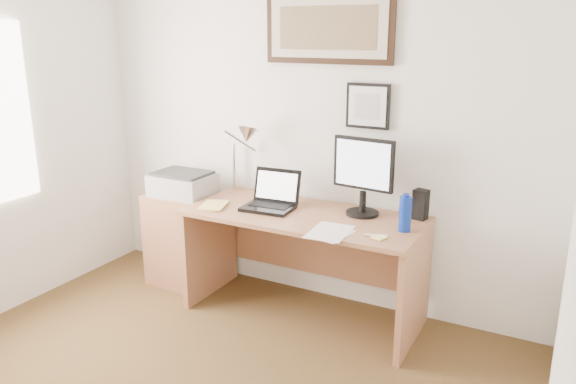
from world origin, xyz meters
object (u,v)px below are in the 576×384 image
Objects in this scene: book at (202,205)px; laptop at (271,200)px; lcd_monitor at (363,173)px; printer at (183,184)px; side_cabinet at (184,238)px; desk at (309,242)px; water_bottle at (405,214)px.

laptop reaches higher than book.
printer is (-1.39, -0.13, -0.22)m from lcd_monitor.
lcd_monitor is at bearing 4.44° from side_cabinet.
desk reaches higher than side_cabinet.
book is at bearing -32.57° from side_cabinet.
water_bottle is at bearing -1.41° from laptop.
water_bottle is 0.50× the size of printer.
laptop is (0.81, -0.04, 0.44)m from side_cabinet.
water_bottle is 0.61× the size of laptop.
book is at bearing -32.94° from printer.
desk is 4.48× the size of laptop.
laptop is 0.67m from lcd_monitor.
lcd_monitor is at bearing 153.27° from water_bottle.
lcd_monitor is 1.42m from printer.
lcd_monitor is at bearing 18.05° from book.
book is 0.52× the size of printer.
water_bottle reaches higher than desk.
desk is (1.07, 0.04, 0.15)m from side_cabinet.
water_bottle is 0.42m from lcd_monitor.
lcd_monitor reaches higher than laptop.
laptop is 0.78m from printer.
water_bottle is 1.41m from book.
side_cabinet is 3.18× the size of book.
side_cabinet is 2.04× the size of laptop.
laptop is at bearing -166.27° from lcd_monitor.
water_bottle reaches higher than side_cabinet.
lcd_monitor is (1.42, 0.11, 0.68)m from side_cabinet.
printer is at bearing 147.06° from book.
book is at bearing -156.40° from laptop.
laptop is at bearing 23.60° from book.
laptop is (0.45, 0.20, 0.05)m from book.
desk is (-0.69, 0.10, -0.34)m from water_bottle.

